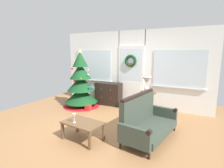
{
  "coord_description": "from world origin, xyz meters",
  "views": [
    {
      "loc": [
        2.21,
        -3.61,
        1.85
      ],
      "look_at": [
        0.05,
        0.55,
        1.0
      ],
      "focal_mm": 28.58,
      "sensor_mm": 36.0,
      "label": 1
    }
  ],
  "objects_px": {
    "gift_box": "(88,108)",
    "settee_sofa": "(146,121)",
    "christmas_tree": "(81,86)",
    "wine_glass": "(74,116)",
    "dresser_cabinet": "(109,94)",
    "coffee_table": "(83,125)",
    "side_table": "(148,99)",
    "table_lamp": "(147,82)"
  },
  "relations": [
    {
      "from": "gift_box",
      "to": "settee_sofa",
      "type": "bearing_deg",
      "value": -23.21
    },
    {
      "from": "christmas_tree",
      "to": "wine_glass",
      "type": "bearing_deg",
      "value": -56.1
    },
    {
      "from": "dresser_cabinet",
      "to": "settee_sofa",
      "type": "bearing_deg",
      "value": -43.67
    },
    {
      "from": "christmas_tree",
      "to": "dresser_cabinet",
      "type": "bearing_deg",
      "value": 39.9
    },
    {
      "from": "wine_glass",
      "to": "gift_box",
      "type": "bearing_deg",
      "value": 116.87
    },
    {
      "from": "settee_sofa",
      "to": "coffee_table",
      "type": "bearing_deg",
      "value": -147.82
    },
    {
      "from": "christmas_tree",
      "to": "gift_box",
      "type": "distance_m",
      "value": 0.83
    },
    {
      "from": "side_table",
      "to": "wine_glass",
      "type": "distance_m",
      "value": 2.36
    },
    {
      "from": "wine_glass",
      "to": "table_lamp",
      "type": "bearing_deg",
      "value": 68.5
    },
    {
      "from": "dresser_cabinet",
      "to": "coffee_table",
      "type": "xyz_separation_m",
      "value": [
        0.76,
        -2.55,
        -0.05
      ]
    },
    {
      "from": "table_lamp",
      "to": "wine_glass",
      "type": "relative_size",
      "value": 2.26
    },
    {
      "from": "wine_glass",
      "to": "settee_sofa",
      "type": "bearing_deg",
      "value": 32.39
    },
    {
      "from": "dresser_cabinet",
      "to": "table_lamp",
      "type": "distance_m",
      "value": 1.66
    },
    {
      "from": "christmas_tree",
      "to": "settee_sofa",
      "type": "height_order",
      "value": "christmas_tree"
    },
    {
      "from": "dresser_cabinet",
      "to": "side_table",
      "type": "xyz_separation_m",
      "value": [
        1.55,
        -0.47,
        0.11
      ]
    },
    {
      "from": "settee_sofa",
      "to": "wine_glass",
      "type": "xyz_separation_m",
      "value": [
        -1.29,
        -0.82,
        0.16
      ]
    },
    {
      "from": "side_table",
      "to": "wine_glass",
      "type": "relative_size",
      "value": 3.59
    },
    {
      "from": "side_table",
      "to": "gift_box",
      "type": "height_order",
      "value": "side_table"
    },
    {
      "from": "coffee_table",
      "to": "gift_box",
      "type": "height_order",
      "value": "coffee_table"
    },
    {
      "from": "christmas_tree",
      "to": "dresser_cabinet",
      "type": "xyz_separation_m",
      "value": [
        0.74,
        0.62,
        -0.32
      ]
    },
    {
      "from": "side_table",
      "to": "coffee_table",
      "type": "distance_m",
      "value": 2.23
    },
    {
      "from": "settee_sofa",
      "to": "wine_glass",
      "type": "height_order",
      "value": "settee_sofa"
    },
    {
      "from": "side_table",
      "to": "gift_box",
      "type": "xyz_separation_m",
      "value": [
        -1.82,
        -0.42,
        -0.41
      ]
    },
    {
      "from": "christmas_tree",
      "to": "wine_glass",
      "type": "xyz_separation_m",
      "value": [
        1.36,
        -2.02,
        -0.17
      ]
    },
    {
      "from": "table_lamp",
      "to": "wine_glass",
      "type": "xyz_separation_m",
      "value": [
        -0.87,
        -2.21,
        -0.45
      ]
    },
    {
      "from": "coffee_table",
      "to": "gift_box",
      "type": "bearing_deg",
      "value": 121.77
    },
    {
      "from": "dresser_cabinet",
      "to": "coffee_table",
      "type": "relative_size",
      "value": 1.03
    },
    {
      "from": "side_table",
      "to": "coffee_table",
      "type": "xyz_separation_m",
      "value": [
        -0.79,
        -2.08,
        -0.16
      ]
    },
    {
      "from": "dresser_cabinet",
      "to": "gift_box",
      "type": "bearing_deg",
      "value": -106.53
    },
    {
      "from": "dresser_cabinet",
      "to": "gift_box",
      "type": "relative_size",
      "value": 5.3
    },
    {
      "from": "wine_glass",
      "to": "gift_box",
      "type": "xyz_separation_m",
      "value": [
        -0.89,
        1.75,
        -0.45
      ]
    },
    {
      "from": "christmas_tree",
      "to": "side_table",
      "type": "relative_size",
      "value": 2.78
    },
    {
      "from": "settee_sofa",
      "to": "side_table",
      "type": "height_order",
      "value": "settee_sofa"
    },
    {
      "from": "settee_sofa",
      "to": "dresser_cabinet",
      "type": "bearing_deg",
      "value": 136.33
    },
    {
      "from": "wine_glass",
      "to": "side_table",
      "type": "bearing_deg",
      "value": 66.79
    },
    {
      "from": "christmas_tree",
      "to": "wine_glass",
      "type": "height_order",
      "value": "christmas_tree"
    },
    {
      "from": "coffee_table",
      "to": "wine_glass",
      "type": "bearing_deg",
      "value": -145.96
    },
    {
      "from": "christmas_tree",
      "to": "side_table",
      "type": "distance_m",
      "value": 2.3
    },
    {
      "from": "dresser_cabinet",
      "to": "wine_glass",
      "type": "height_order",
      "value": "dresser_cabinet"
    },
    {
      "from": "settee_sofa",
      "to": "side_table",
      "type": "distance_m",
      "value": 1.41
    },
    {
      "from": "coffee_table",
      "to": "wine_glass",
      "type": "xyz_separation_m",
      "value": [
        -0.14,
        -0.09,
        0.2
      ]
    },
    {
      "from": "dresser_cabinet",
      "to": "settee_sofa",
      "type": "xyz_separation_m",
      "value": [
        1.91,
        -1.82,
        -0.01
      ]
    }
  ]
}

